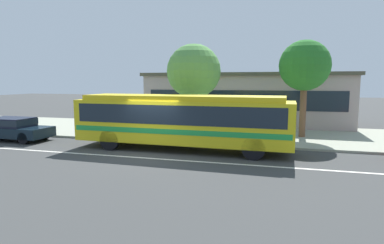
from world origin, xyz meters
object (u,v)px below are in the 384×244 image
pedestrian_walking_along_curb (134,118)px  street_tree_near_stop (194,71)px  pedestrian_waiting_near_sign (120,118)px  sedan_behind_bus (13,128)px  transit_bus (182,118)px  street_tree_mid_block (305,66)px

pedestrian_walking_along_curb → street_tree_near_stop: bearing=8.7°
pedestrian_waiting_near_sign → sedan_behind_bus: bearing=-150.6°
pedestrian_waiting_near_sign → street_tree_near_stop: street_tree_near_stop is taller
transit_bus → pedestrian_walking_along_curb: bearing=141.4°
transit_bus → pedestrian_waiting_near_sign: (-4.85, 2.84, -0.45)m
pedestrian_waiting_near_sign → pedestrian_walking_along_curb: size_ratio=1.01×
pedestrian_waiting_near_sign → street_tree_mid_block: 11.28m
transit_bus → street_tree_near_stop: 4.60m
sedan_behind_bus → street_tree_mid_block: bearing=17.0°
pedestrian_walking_along_curb → street_tree_near_stop: street_tree_near_stop is taller
pedestrian_waiting_near_sign → pedestrian_walking_along_curb: (0.66, 0.50, -0.01)m
pedestrian_waiting_near_sign → pedestrian_walking_along_curb: pedestrian_waiting_near_sign is taller
transit_bus → street_tree_near_stop: bearing=97.1°
street_tree_mid_block → pedestrian_walking_along_curb: bearing=-171.9°
pedestrian_walking_along_curb → street_tree_mid_block: street_tree_mid_block is taller
sedan_behind_bus → pedestrian_waiting_near_sign: 6.01m
pedestrian_waiting_near_sign → street_tree_near_stop: 5.30m
street_tree_mid_block → sedan_behind_bus: bearing=-163.0°
pedestrian_walking_along_curb → pedestrian_waiting_near_sign: bearing=-142.7°
sedan_behind_bus → pedestrian_walking_along_curb: bearing=30.4°
street_tree_near_stop → street_tree_mid_block: street_tree_mid_block is taller
sedan_behind_bus → pedestrian_waiting_near_sign: size_ratio=2.52×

